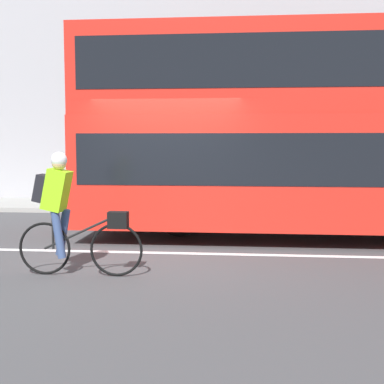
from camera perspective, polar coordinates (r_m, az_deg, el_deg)
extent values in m
plane|color=#424244|center=(8.62, -3.32, -6.59)|extent=(80.00, 80.00, 0.00)
cube|color=silver|center=(8.68, -3.26, -6.48)|extent=(50.00, 0.14, 0.01)
cube|color=gray|center=(14.23, 0.26, -1.56)|extent=(60.00, 2.38, 0.11)
cube|color=#9E9EA3|center=(15.58, 0.74, 12.62)|extent=(60.00, 0.30, 7.48)
cylinder|color=black|center=(10.20, -1.27, -2.06)|extent=(0.93, 0.30, 0.93)
cube|color=red|center=(10.20, 15.31, 2.24)|extent=(9.46, 2.53, 1.96)
cube|color=black|center=(10.19, 15.34, 3.56)|extent=(9.08, 2.55, 0.86)
cube|color=red|center=(10.26, 15.56, 12.11)|extent=(9.46, 2.43, 1.56)
cube|color=black|center=(10.27, 15.57, 12.54)|extent=(9.08, 2.45, 0.87)
torus|color=black|center=(7.21, -8.08, -6.14)|extent=(0.71, 0.04, 0.71)
torus|color=black|center=(7.50, -15.43, -5.83)|extent=(0.71, 0.04, 0.71)
cylinder|color=black|center=(7.30, -11.86, -4.23)|extent=(1.00, 0.03, 0.49)
cylinder|color=black|center=(7.41, -14.63, -3.87)|extent=(0.03, 0.03, 0.53)
cube|color=black|center=(7.13, -7.88, -2.97)|extent=(0.26, 0.16, 0.22)
cube|color=#8CE019|center=(7.33, -14.23, 0.22)|extent=(0.37, 0.32, 0.58)
cube|color=black|center=(7.39, -15.69, 0.39)|extent=(0.21, 0.26, 0.38)
cylinder|color=#384C7A|center=(7.47, -13.60, -4.20)|extent=(0.22, 0.11, 0.64)
cylinder|color=#384C7A|center=(7.30, -14.06, -4.43)|extent=(0.20, 0.11, 0.64)
sphere|color=tan|center=(7.29, -14.00, 3.01)|extent=(0.19, 0.19, 0.19)
sphere|color=silver|center=(7.29, -14.01, 3.34)|extent=(0.21, 0.21, 0.21)
cylinder|color=#194C23|center=(14.01, 8.22, 0.50)|extent=(0.51, 0.51, 0.97)
cylinder|color=#59595B|center=(14.36, 19.39, 3.44)|extent=(0.07, 0.07, 2.51)
cube|color=#1959B2|center=(14.33, 19.57, 7.54)|extent=(0.36, 0.02, 0.36)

